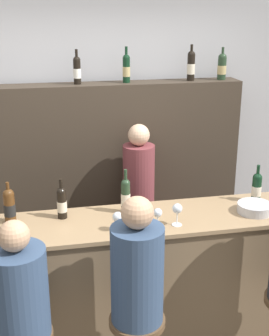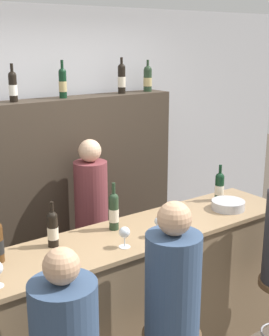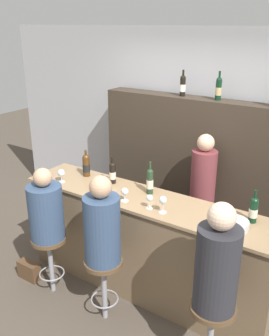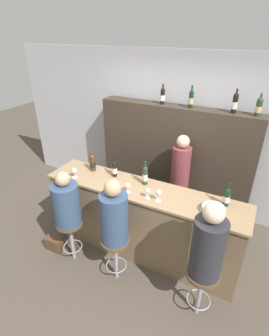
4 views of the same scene
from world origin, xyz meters
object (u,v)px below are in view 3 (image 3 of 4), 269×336
Objects in this scene: guest_seated_left at (46,210)px; bar_stool_middle at (104,273)px; metal_bowl at (233,224)px; wine_bottle_counter_3 at (253,209)px; wine_bottle_counter_2 at (150,181)px; wine_glass_2 at (150,199)px; wine_bottle_backbar_1 at (219,88)px; handbag at (29,270)px; bar_stool_right at (212,321)px; wine_bottle_counter_0 at (86,165)px; guest_seated_middle at (102,226)px; wine_glass_3 at (163,201)px; wine_bottle_counter_1 at (112,173)px; wine_glass_1 at (125,192)px; bartender at (201,203)px; wine_bottle_backbar_0 at (183,85)px; guest_seated_right at (217,264)px; bar_stool_left at (50,249)px; wine_glass_0 at (61,173)px.

bar_stool_middle is (0.69, 0.00, -0.45)m from guest_seated_left.
metal_bowl is at bearing 26.88° from bar_stool_middle.
wine_bottle_counter_2 is at bearing -180.00° from wine_bottle_counter_3.
wine_glass_2 is 0.19× the size of guest_seated_left.
bar_stool_middle is (-0.27, -1.76, -1.46)m from wine_bottle_backbar_1.
bar_stool_right is at bearing 0.00° from handbag.
guest_seated_middle is at bearing -42.22° from wine_bottle_counter_0.
wine_bottle_backbar_1 is 2.31× the size of wine_glass_2.
guest_seated_middle is 1.27× the size of bar_stool_right.
wine_glass_2 is 1.71m from handbag.
wine_glass_3 reaches higher than wine_glass_2.
wine_bottle_counter_1 is 2.17× the size of wine_glass_1.
wine_bottle_backbar_0 is at bearing 144.04° from bartender.
bar_stool_right is (0.07, -0.50, -0.59)m from metal_bowl.
wine_bottle_backbar_0 is 0.37× the size of guest_seated_middle.
wine_bottle_backbar_0 reaches higher than bar_stool_middle.
wine_bottle_counter_2 is 0.38× the size of guest_seated_right.
wine_bottle_backbar_0 is 2.33m from guest_seated_right.
guest_seated_right is at bearing -26.47° from wine_glass_2.
guest_seated_right is at bearing -55.31° from wine_bottle_backbar_0.
wine_bottle_counter_0 reaches higher than wine_glass_1.
bar_stool_middle is 1.05m from bar_stool_right.
guest_seated_middle reaches higher than bar_stool_middle.
wine_bottle_backbar_1 is at bearing 61.27° from guest_seated_left.
wine_bottle_backbar_1 is at bearing 127.05° from wine_bottle_counter_3.
wine_bottle_backbar_1 is at bearing 57.98° from wine_bottle_counter_1.
wine_bottle_backbar_0 reaches higher than wine_glass_1.
bar_stool_left is (-0.92, -0.41, -0.65)m from wine_glass_2.
wine_bottle_counter_2 is (0.82, 0.00, 0.01)m from wine_bottle_counter_0.
wine_bottle_counter_2 is at bearing 168.41° from metal_bowl.
bar_stool_left is at bearing -158.85° from wine_glass_3.
wine_bottle_counter_0 is 1.16m from wine_glass_3.
guest_seated_left reaches higher than handbag.
bar_stool_left is (0.06, -0.69, -0.68)m from wine_bottle_counter_0.
wine_glass_0 is 0.19× the size of guest_seated_left.
guest_seated_right is (1.81, -0.69, -0.16)m from wine_bottle_counter_0.
wine_bottle_counter_3 reaches higher than bar_stool_left.
bar_stool_left is at bearing -158.81° from wine_bottle_counter_3.
wine_glass_2 is (0.63, -0.28, -0.02)m from wine_bottle_counter_1.
wine_glass_0 is 0.82m from wine_glass_1.
wine_glass_3 is at bearing -0.00° from wine_glass_1.
wine_bottle_counter_3 reaches higher than bar_stool_right.
wine_bottle_counter_1 is at bearing 30.71° from wine_glass_0.
wine_bottle_counter_2 reaches higher than wine_glass_0.
wine_glass_3 is 1.32m from bar_stool_left.
guest_seated_left is (-0.53, -1.76, -1.00)m from wine_bottle_backbar_0.
wine_bottle_counter_0 is 1.15× the size of handbag.
wine_bottle_backbar_1 is at bearing 78.81° from wine_bottle_counter_2.
wine_glass_2 is at bearing -0.00° from wine_glass_1.
guest_seated_right is at bearing 0.00° from handbag.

